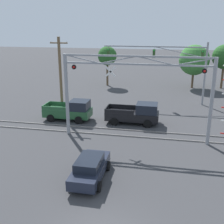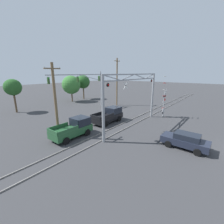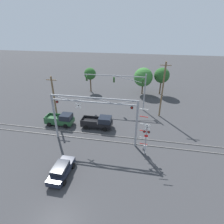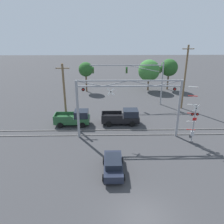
# 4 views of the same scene
# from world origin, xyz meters

# --- Properties ---
(rail_track_near) EXTENTS (80.00, 0.08, 0.10)m
(rail_track_near) POSITION_xyz_m (0.00, 12.56, 0.05)
(rail_track_near) COLOR gray
(rail_track_near) RESTS_ON ground_plane
(rail_track_far) EXTENTS (80.00, 0.08, 0.10)m
(rail_track_far) POSITION_xyz_m (0.00, 13.99, 0.05)
(rail_track_far) COLOR gray
(rail_track_far) RESTS_ON ground_plane
(crossing_gantry) EXTENTS (12.08, 0.31, 6.97)m
(crossing_gantry) POSITION_xyz_m (-0.01, 12.27, 4.49)
(crossing_gantry) COLOR gray
(crossing_gantry) RESTS_ON ground_plane
(traffic_signal_span) EXTENTS (12.10, 0.39, 7.34)m
(traffic_signal_span) POSITION_xyz_m (3.49, 24.21, 5.14)
(traffic_signal_span) COLOR gray
(traffic_signal_span) RESTS_ON ground_plane
(pickup_truck_lead) EXTENTS (5.10, 2.24, 2.05)m
(pickup_truck_lead) POSITION_xyz_m (-0.37, 16.10, 0.99)
(pickup_truck_lead) COLOR black
(pickup_truck_lead) RESTS_ON ground_plane
(pickup_truck_following) EXTENTS (4.70, 2.24, 2.05)m
(pickup_truck_following) POSITION_xyz_m (-6.93, 15.87, 0.98)
(pickup_truck_following) COLOR #23512D
(pickup_truck_following) RESTS_ON ground_plane
(sedan_waiting) EXTENTS (1.93, 4.25, 1.50)m
(sedan_waiting) POSITION_xyz_m (-1.95, 5.25, 0.77)
(sedan_waiting) COLOR #1E2333
(sedan_waiting) RESTS_ON ground_plane
(utility_pole_left) EXTENTS (1.80, 0.28, 8.11)m
(utility_pole_left) POSITION_xyz_m (-8.23, 16.96, 4.20)
(utility_pole_left) COLOR brown
(utility_pole_left) RESTS_ON ground_plane
(background_tree_beyond_span) EXTENTS (2.91, 2.91, 6.04)m
(background_tree_beyond_span) POSITION_xyz_m (-6.82, 32.87, 4.55)
(background_tree_beyond_span) COLOR brown
(background_tree_beyond_span) RESTS_ON ground_plane
(background_tree_far_left_verge) EXTENTS (4.47, 4.47, 6.41)m
(background_tree_far_left_verge) POSITION_xyz_m (6.16, 33.60, 4.17)
(background_tree_far_left_verge) COLOR brown
(background_tree_far_left_verge) RESTS_ON ground_plane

